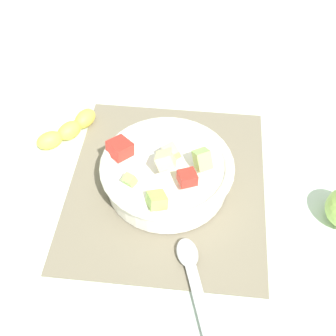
% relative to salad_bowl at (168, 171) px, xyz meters
% --- Properties ---
extents(ground_plane, '(2.40, 2.40, 0.00)m').
position_rel_salad_bowl_xyz_m(ground_plane, '(-0.00, 0.00, -0.04)').
color(ground_plane, silver).
extents(placemat, '(0.43, 0.37, 0.01)m').
position_rel_salad_bowl_xyz_m(placemat, '(-0.00, 0.00, -0.04)').
color(placemat, '#756B56').
rests_on(placemat, ground_plane).
extents(salad_bowl, '(0.25, 0.25, 0.11)m').
position_rel_salad_bowl_xyz_m(salad_bowl, '(0.00, 0.00, 0.00)').
color(salad_bowl, white).
rests_on(salad_bowl, placemat).
extents(serving_spoon, '(0.21, 0.09, 0.01)m').
position_rel_salad_bowl_xyz_m(serving_spoon, '(-0.19, -0.06, -0.03)').
color(serving_spoon, '#B7B7BC').
rests_on(serving_spoon, placemat).
extents(banana_whole, '(0.13, 0.12, 0.04)m').
position_rel_salad_bowl_xyz_m(banana_whole, '(0.11, 0.22, -0.02)').
color(banana_whole, yellow).
rests_on(banana_whole, ground_plane).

